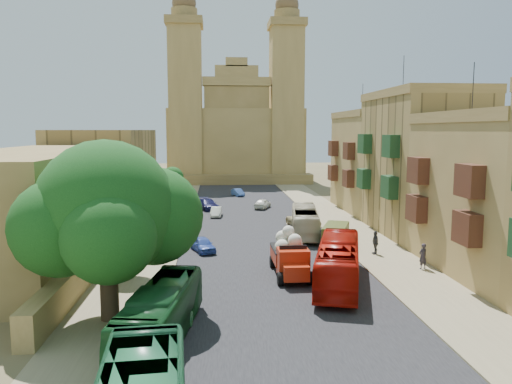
{
  "coord_description": "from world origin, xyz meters",
  "views": [
    {
      "loc": [
        -3.76,
        -21.99,
        10.0
      ],
      "look_at": [
        0.0,
        26.0,
        4.0
      ],
      "focal_mm": 35.0,
      "sensor_mm": 36.0,
      "label": 1
    }
  ],
  "objects": [
    {
      "name": "pedestrian_c",
      "position": [
        8.95,
        16.63,
        0.94
      ],
      "size": [
        0.5,
        1.12,
        1.89
      ],
      "primitive_type": "imported",
      "rotation": [
        0.0,
        0.0,
        4.75
      ],
      "color": "#383839",
      "rests_on": "ground"
    },
    {
      "name": "car_white_a",
      "position": [
        -3.91,
        35.37,
        0.55
      ],
      "size": [
        1.41,
        3.4,
        1.1
      ],
      "primitive_type": "imported",
      "rotation": [
        0.0,
        0.0,
        -0.08
      ],
      "color": "white",
      "rests_on": "ground"
    },
    {
      "name": "car_blue_b",
      "position": [
        -0.63,
        53.33,
        0.54
      ],
      "size": [
        2.1,
        3.5,
        1.09
      ],
      "primitive_type": "imported",
      "rotation": [
        0.0,
        0.0,
        0.31
      ],
      "color": "#3C62B4",
      "rests_on": "ground"
    },
    {
      "name": "bus_red_east",
      "position": [
        4.0,
        8.88,
        1.48
      ],
      "size": [
        5.28,
        10.93,
        2.97
      ],
      "primitive_type": "imported",
      "rotation": [
        0.0,
        0.0,
        2.87
      ],
      "color": "#B61409",
      "rests_on": "ground"
    },
    {
      "name": "car_dkblue",
      "position": [
        -5.0,
        40.56,
        0.68
      ],
      "size": [
        3.35,
        5.05,
        1.36
      ],
      "primitive_type": "imported",
      "rotation": [
        0.0,
        0.0,
        0.34
      ],
      "color": "#151748",
      "rests_on": "ground"
    },
    {
      "name": "kerb_east",
      "position": [
        7.0,
        30.0,
        0.06
      ],
      "size": [
        0.25,
        140.0,
        0.12
      ],
      "primitive_type": "cube",
      "color": "#857857",
      "rests_on": "ground"
    },
    {
      "name": "west_wall",
      "position": [
        -12.5,
        20.0,
        0.9
      ],
      "size": [
        1.0,
        40.0,
        1.8
      ],
      "primitive_type": "cube",
      "color": "olive",
      "rests_on": "ground"
    },
    {
      "name": "sidewalk_east",
      "position": [
        9.5,
        30.0,
        0.01
      ],
      "size": [
        5.0,
        140.0,
        0.01
      ],
      "primitive_type": "cube",
      "color": "#857857",
      "rests_on": "ground"
    },
    {
      "name": "olive_pickup",
      "position": [
        6.5,
        20.0,
        0.88
      ],
      "size": [
        3.3,
        4.73,
        1.79
      ],
      "color": "#464F1D",
      "rests_on": "ground"
    },
    {
      "name": "bus_green_north",
      "position": [
        -6.5,
        1.0,
        1.33
      ],
      "size": [
        3.67,
        9.79,
        2.66
      ],
      "primitive_type": "imported",
      "rotation": [
        0.0,
        0.0,
        -0.15
      ],
      "color": "#154D21",
      "rests_on": "ground"
    },
    {
      "name": "red_truck",
      "position": [
        1.19,
        11.19,
        1.47
      ],
      "size": [
        2.32,
        5.77,
        3.35
      ],
      "color": "red",
      "rests_on": "ground"
    },
    {
      "name": "townhouse_d",
      "position": [
        15.95,
        39.0,
        6.16
      ],
      "size": [
        9.0,
        14.0,
        15.9
      ],
      "color": "olive",
      "rests_on": "ground"
    },
    {
      "name": "street_tree_b",
      "position": [
        -10.0,
        24.0,
        3.25
      ],
      "size": [
        3.16,
        3.16,
        4.86
      ],
      "color": "#38291C",
      "rests_on": "ground"
    },
    {
      "name": "car_blue_a",
      "position": [
        -5.0,
        18.57,
        0.6
      ],
      "size": [
        2.5,
        3.79,
        1.2
      ],
      "primitive_type": "imported",
      "rotation": [
        0.0,
        0.0,
        0.34
      ],
      "color": "#3453B1",
      "rests_on": "ground"
    },
    {
      "name": "road_surface",
      "position": [
        0.0,
        30.0,
        0.01
      ],
      "size": [
        14.0,
        140.0,
        0.01
      ],
      "primitive_type": "cube",
      "color": "black",
      "rests_on": "ground"
    },
    {
      "name": "west_building_mid",
      "position": [
        -18.0,
        44.0,
        5.0
      ],
      "size": [
        10.0,
        22.0,
        10.0
      ],
      "primitive_type": "cube",
      "color": "olive",
      "rests_on": "ground"
    },
    {
      "name": "street_tree_c",
      "position": [
        -10.0,
        36.0,
        3.33
      ],
      "size": [
        3.24,
        3.24,
        4.97
      ],
      "color": "#38291C",
      "rests_on": "ground"
    },
    {
      "name": "sidewalk_west",
      "position": [
        -9.5,
        30.0,
        0.01
      ],
      "size": [
        5.0,
        140.0,
        0.01
      ],
      "primitive_type": "cube",
      "color": "#857857",
      "rests_on": "ground"
    },
    {
      "name": "street_tree_d",
      "position": [
        -10.0,
        48.0,
        3.29
      ],
      "size": [
        3.2,
        3.2,
        4.92
      ],
      "color": "#38291C",
      "rests_on": "ground"
    },
    {
      "name": "pedestrian_a",
      "position": [
        11.0,
        12.08,
        0.95
      ],
      "size": [
        0.81,
        0.67,
        1.89
      ],
      "primitive_type": "imported",
      "rotation": [
        0.0,
        0.0,
        3.51
      ],
      "color": "#2A262F",
      "rests_on": "ground"
    },
    {
      "name": "ficus_tree",
      "position": [
        -9.42,
        4.01,
        5.64
      ],
      "size": [
        9.54,
        8.78,
        9.54
      ],
      "color": "#38291C",
      "rests_on": "ground"
    },
    {
      "name": "street_tree_a",
      "position": [
        -10.0,
        12.0,
        3.26
      ],
      "size": [
        3.17,
        3.17,
        4.87
      ],
      "color": "#38291C",
      "rests_on": "ground"
    },
    {
      "name": "bus_cream_east",
      "position": [
        4.52,
        24.17,
        1.36
      ],
      "size": [
        3.65,
        10.01,
        2.73
      ],
      "primitive_type": "imported",
      "rotation": [
        0.0,
        0.0,
        3.0
      ],
      "color": "beige",
      "rests_on": "ground"
    },
    {
      "name": "kerb_west",
      "position": [
        -7.0,
        30.0,
        0.06
      ],
      "size": [
        0.25,
        140.0,
        0.12
      ],
      "primitive_type": "cube",
      "color": "#857857",
      "rests_on": "ground"
    },
    {
      "name": "west_building_low",
      "position": [
        -18.0,
        18.0,
        4.2
      ],
      "size": [
        10.0,
        28.0,
        8.4
      ],
      "primitive_type": "cube",
      "color": "olive",
      "rests_on": "ground"
    },
    {
      "name": "townhouse_b",
      "position": [
        15.95,
        11.0,
        5.66
      ],
      "size": [
        9.0,
        14.0,
        14.9
      ],
      "color": "olive",
      "rests_on": "ground"
    },
    {
      "name": "car_cream",
      "position": [
        5.0,
        28.37,
        0.7
      ],
      "size": [
        3.35,
        5.43,
        1.4
      ],
      "primitive_type": "imported",
      "rotation": [
        0.0,
        0.0,
        3.36
      ],
      "color": "beige",
      "rests_on": "ground"
    },
    {
      "name": "townhouse_c",
      "position": [
        15.95,
        25.0,
        6.91
      ],
      "size": [
        9.0,
        14.0,
        17.4
      ],
      "color": "olive",
      "rests_on": "ground"
    },
    {
      "name": "ground",
      "position": [
        0.0,
        0.0,
        0.0
      ],
      "size": [
        260.0,
        260.0,
        0.0
      ],
      "primitive_type": "plane",
      "color": "brown"
    },
    {
      "name": "church",
      "position": [
        -0.0,
        78.61,
        9.52
      ],
      "size": [
        28.0,
        22.5,
        36.3
      ],
      "color": "olive",
      "rests_on": "ground"
    },
    {
      "name": "car_white_b",
      "position": [
        2.02,
        40.96,
        0.63
      ],
      "size": [
        2.72,
        4.0,
        1.27
      ],
      "primitive_type": "imported",
      "rotation": [
        0.0,
        0.0,
        2.78
      ],
      "color": "silver",
      "rests_on": "ground"
    }
  ]
}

